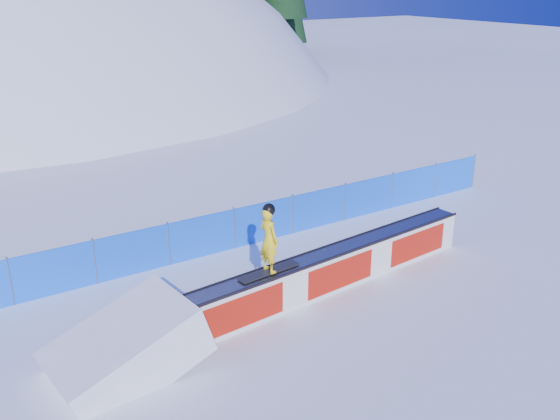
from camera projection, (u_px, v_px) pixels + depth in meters
ground at (294, 328)px, 13.85m from camera, size 160.00×160.00×0.00m
snow_hill at (15, 292)px, 53.14m from camera, size 64.00×64.00×64.00m
safety_fence at (203, 236)px, 17.16m from camera, size 22.05×0.05×1.30m
rail_box at (333, 269)px, 15.43m from camera, size 8.86×1.41×1.06m
snow_ramp at (128, 369)px, 12.41m from camera, size 3.19×2.16×1.89m
snowboarder at (269, 239)px, 13.80m from camera, size 1.60×0.59×1.65m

